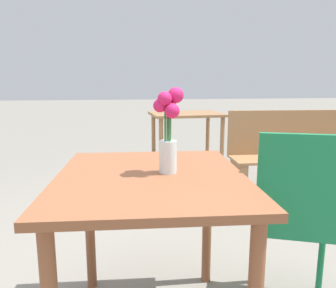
% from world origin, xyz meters
% --- Properties ---
extents(table_front, '(0.81, 0.92, 0.73)m').
position_xyz_m(table_front, '(0.00, 0.00, 0.62)').
color(table_front, brown).
rests_on(table_front, ground_plane).
extents(flower_vase, '(0.12, 0.12, 0.35)m').
position_xyz_m(flower_vase, '(0.07, 0.01, 0.92)').
color(flower_vase, silver).
rests_on(flower_vase, table_front).
extents(cafe_chair, '(0.52, 0.52, 0.90)m').
position_xyz_m(cafe_chair, '(0.67, 0.00, 0.52)').
color(cafe_chair, '#197A47').
rests_on(cafe_chair, ground_plane).
extents(bench_near, '(1.78, 0.46, 0.85)m').
position_xyz_m(bench_near, '(1.73, 1.39, 0.47)').
color(bench_near, '#9E7047').
rests_on(bench_near, ground_plane).
extents(table_back, '(0.89, 0.70, 0.73)m').
position_xyz_m(table_back, '(0.70, 2.63, 0.61)').
color(table_back, '#9E7047').
rests_on(table_back, ground_plane).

